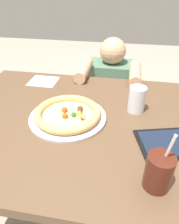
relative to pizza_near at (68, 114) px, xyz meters
name	(u,v)px	position (x,y,z in m)	size (l,w,h in m)	color
ground_plane	(77,213)	(0.02, 0.01, -0.77)	(8.00, 8.00, 0.00)	#9E9384
dining_table	(73,137)	(0.02, 0.01, -0.13)	(1.16, 0.91, 0.75)	brown
pizza_near	(68,114)	(0.00, 0.00, 0.00)	(0.34, 0.34, 0.04)	#B7B7BC
drink_cup_colored	(159,172)	(0.35, -0.30, 0.04)	(0.08, 0.08, 0.21)	#4C1E14
water_cup_clear	(137,99)	(0.29, 0.12, 0.04)	(0.08, 0.08, 0.12)	silver
paper_napkin	(44,81)	(-0.24, 0.34, -0.02)	(0.16, 0.14, 0.00)	white
tablet	(170,143)	(0.42, -0.09, -0.02)	(0.28, 0.23, 0.01)	black
diner_seated	(110,102)	(0.13, 0.70, -0.34)	(0.38, 0.51, 0.93)	#333847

